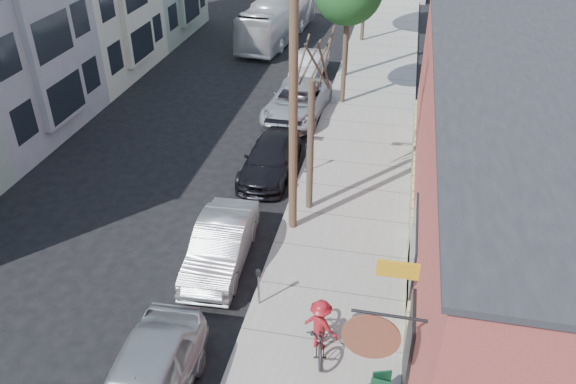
% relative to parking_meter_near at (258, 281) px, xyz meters
% --- Properties ---
extents(ground, '(120.00, 120.00, 0.00)m').
position_rel_parking_meter_near_xyz_m(ground, '(-2.25, -1.05, -0.98)').
color(ground, black).
extents(sidewalk, '(4.50, 58.00, 0.15)m').
position_rel_parking_meter_near_xyz_m(sidewalk, '(2.00, 9.95, -0.91)').
color(sidewalk, gray).
rests_on(sidewalk, ground).
extents(cafe_building, '(6.60, 20.20, 6.61)m').
position_rel_parking_meter_near_xyz_m(cafe_building, '(6.74, 3.94, 2.32)').
color(cafe_building, '#9D413A').
rests_on(cafe_building, ground).
extents(apartment_row, '(6.30, 32.00, 9.00)m').
position_rel_parking_meter_near_xyz_m(apartment_row, '(-14.10, 12.95, 3.52)').
color(apartment_row, '#92A188').
rests_on(apartment_row, ground).
extents(parking_meter_near, '(0.14, 0.14, 1.24)m').
position_rel_parking_meter_near_xyz_m(parking_meter_near, '(0.00, 0.00, 0.00)').
color(parking_meter_near, slate).
rests_on(parking_meter_near, sidewalk).
extents(parking_meter_far, '(0.14, 0.14, 1.24)m').
position_rel_parking_meter_near_xyz_m(parking_meter_far, '(0.00, 7.84, 0.00)').
color(parking_meter_far, slate).
rests_on(parking_meter_far, sidewalk).
extents(utility_pole_near, '(3.57, 0.28, 10.00)m').
position_rel_parking_meter_near_xyz_m(utility_pole_near, '(0.14, 3.99, 4.43)').
color(utility_pole_near, '#503A28').
rests_on(utility_pole_near, sidewalk).
extents(tree_bare, '(0.24, 0.24, 4.90)m').
position_rel_parking_meter_near_xyz_m(tree_bare, '(0.55, 5.31, 1.62)').
color(tree_bare, '#44392C').
rests_on(tree_bare, sidewalk).
extents(cyclist, '(1.16, 0.94, 1.57)m').
position_rel_parking_meter_near_xyz_m(cyclist, '(1.99, -1.26, -0.05)').
color(cyclist, maroon).
rests_on(cyclist, sidewalk).
extents(cyclist_bike, '(1.13, 2.25, 1.13)m').
position_rel_parking_meter_near_xyz_m(cyclist_bike, '(1.99, -1.26, -0.27)').
color(cyclist_bike, black).
rests_on(cyclist_bike, sidewalk).
extents(car_1, '(1.81, 4.61, 1.49)m').
position_rel_parking_meter_near_xyz_m(car_1, '(-1.67, 1.70, -0.24)').
color(car_1, '#B7BDC0').
rests_on(car_1, ground).
extents(car_2, '(2.01, 4.77, 1.37)m').
position_rel_parking_meter_near_xyz_m(car_2, '(-1.45, 7.65, -0.30)').
color(car_2, black).
rests_on(car_2, ground).
extents(car_3, '(2.93, 5.73, 1.55)m').
position_rel_parking_meter_near_xyz_m(car_3, '(-1.45, 13.30, -0.21)').
color(car_3, silver).
rests_on(car_3, ground).
extents(car_4, '(1.73, 4.33, 1.40)m').
position_rel_parking_meter_near_xyz_m(car_4, '(-1.78, 18.71, -0.28)').
color(car_4, '#AFB5B8').
rests_on(car_4, ground).
extents(bus, '(3.39, 10.33, 2.82)m').
position_rel_parking_meter_near_xyz_m(bus, '(-5.11, 25.36, 0.43)').
color(bus, white).
rests_on(bus, ground).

